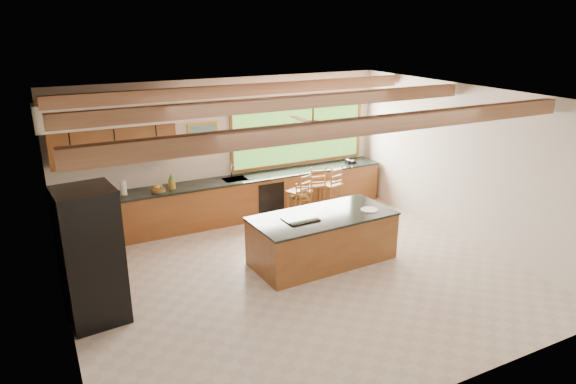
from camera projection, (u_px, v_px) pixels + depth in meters
name	position (u px, v px, depth m)	size (l,w,h in m)	color
ground	(300.00, 276.00, 8.71)	(7.20, 7.20, 0.00)	#C0B3A0
room_shell	(273.00, 142.00, 8.48)	(7.27, 6.54, 3.02)	beige
counter_run	(205.00, 211.00, 10.33)	(7.12, 3.10, 1.25)	brown
island	(322.00, 238.00, 9.12)	(2.59, 1.31, 0.90)	brown
refrigerator	(91.00, 256.00, 7.15)	(0.85, 0.83, 2.00)	black
bar_stool_a	(301.00, 193.00, 10.70)	(0.54, 0.54, 1.17)	olive
bar_stool_b	(301.00, 199.00, 10.75)	(0.40, 0.40, 0.94)	olive
bar_stool_c	(317.00, 186.00, 11.25)	(0.47, 0.47, 1.13)	olive
bar_stool_d	(332.00, 185.00, 11.24)	(0.50, 0.50, 1.15)	olive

